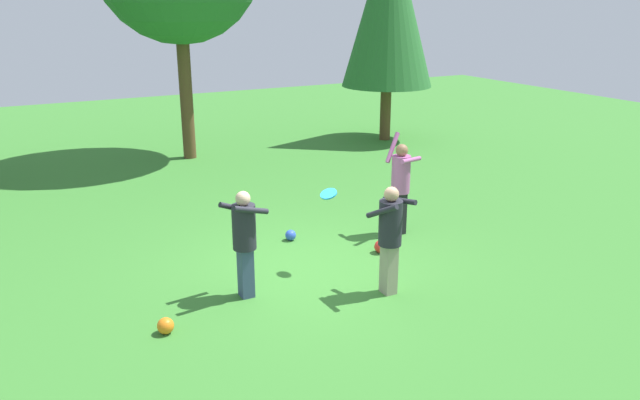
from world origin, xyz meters
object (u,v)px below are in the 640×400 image
Objects in this scene: tree_far_right at (389,4)px; ball_orange at (166,326)px; person_thrower at (401,181)px; person_catcher at (244,235)px; ball_blue at (291,235)px; frisbee at (329,194)px; ball_red at (381,247)px; person_bystander at (390,231)px.

ball_orange is at bearing -136.73° from tree_far_right.
person_thrower is 3.63m from person_catcher.
ball_blue is at bearing -134.54° from tree_far_right.
ball_blue is at bearing -39.97° from person_thrower.
frisbee is 1.62m from ball_red.
person_thrower is at bearing 22.53° from frisbee.
ball_red is (-0.82, -0.64, -0.90)m from person_thrower.
frisbee is (1.53, 0.29, 0.32)m from person_catcher.
person_thrower is 8.70m from tree_far_right.
ball_orange reaches higher than ball_blue.
person_thrower is 5.46× the size of frisbee.
person_catcher is 1.59m from frisbee.
ball_blue is 0.89× the size of ball_orange.
person_bystander reaches higher than ball_blue.
tree_far_right reaches higher than ball_red.
person_thrower is 2.23m from ball_blue.
person_thrower is 9.56× the size of ball_blue.
person_bystander is at bearing 29.15° from person_thrower.
ball_blue is (1.52, 1.70, -0.86)m from person_catcher.
ball_red is (1.12, -1.25, 0.01)m from ball_blue.
person_thrower is 0.29× the size of tree_far_right.
ball_blue is at bearing -9.30° from person_bystander.
person_catcher is at bearing 21.28° from ball_orange.
tree_far_right is (6.23, 6.33, 3.93)m from ball_blue.
person_thrower is 2.11m from frisbee.
person_bystander reaches higher than ball_red.
ball_red is (2.64, 0.45, -0.84)m from person_catcher.
ball_orange is (-3.23, 0.36, -0.86)m from person_bystander.
person_thrower is 1.16× the size of person_catcher.
person_catcher is at bearing -169.24° from frisbee.
person_bystander is 2.75m from ball_blue.
person_catcher is at bearing -170.33° from ball_red.
frisbee is at bearing 0.00° from person_catcher.
person_catcher reaches higher than ball_orange.
person_catcher is 1.66m from ball_orange.
tree_far_right is (5.11, 7.58, 3.91)m from ball_red.
frisbee is 1.56× the size of ball_orange.
person_thrower reaches higher than ball_blue.
person_catcher is 2.10m from person_bystander.
person_bystander is 4.78× the size of frisbee.
ball_blue is 0.03× the size of tree_far_right.
tree_far_right is (7.75, 8.03, 3.07)m from person_catcher.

